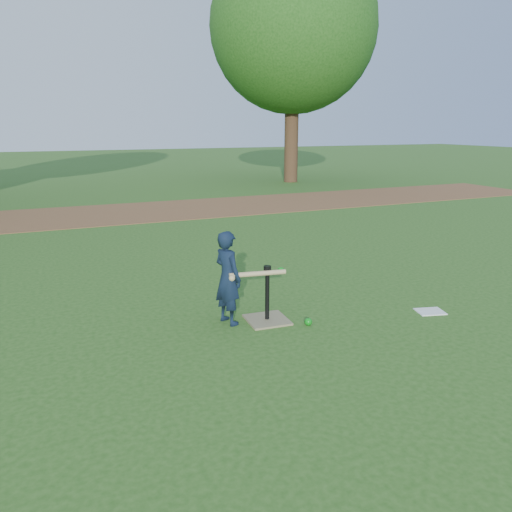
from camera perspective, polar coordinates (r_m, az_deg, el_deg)
name	(u,v)px	position (r m, az deg, el deg)	size (l,w,h in m)	color
ground	(267,320)	(5.45, 1.24, -7.29)	(80.00, 80.00, 0.00)	#285116
dirt_strip	(137,212)	(12.43, -13.42, 4.91)	(24.00, 3.00, 0.01)	brown
child	(228,278)	(5.21, -3.24, -2.50)	(0.36, 0.24, 1.00)	black
wiffle_ball_ground	(308,322)	(5.31, 6.00, -7.48)	(0.08, 0.08, 0.08)	#0C8414
clipboard	(430,311)	(5.99, 19.27, -6.00)	(0.30, 0.23, 0.01)	white
batting_tee	(267,311)	(5.38, 1.28, -6.32)	(0.46, 0.46, 0.61)	#867855
swing_action	(260,273)	(5.19, 0.47, -2.01)	(0.66, 0.16, 0.09)	tan
tree_right	(293,28)	(18.97, 4.28, 24.55)	(5.80, 5.80, 8.21)	#382316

